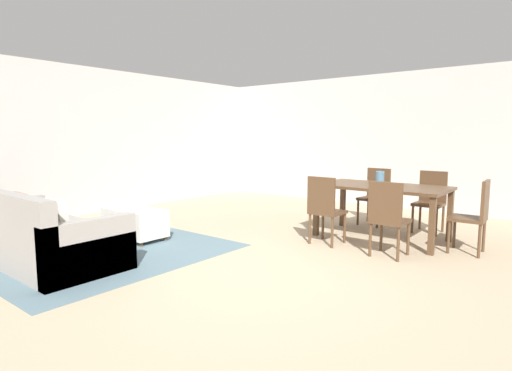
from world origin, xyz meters
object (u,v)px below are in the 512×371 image
at_px(dining_chair_near_left, 325,206).
at_px(dining_table, 382,191).
at_px(ottoman_table, 135,222).
at_px(couch, 38,237).
at_px(dining_chair_near_right, 388,215).
at_px(dining_chair_far_left, 376,193).
at_px(dining_chair_head_east, 475,212).
at_px(dining_chair_far_right, 431,198).
at_px(vase_centerpiece, 380,178).

bearing_deg(dining_chair_near_left, dining_table, 60.70).
relative_size(ottoman_table, dining_chair_near_left, 1.01).
relative_size(couch, dining_chair_near_left, 2.47).
xyz_separation_m(dining_chair_near_right, dining_chair_far_left, (-0.87, 1.72, 0.00)).
height_order(dining_chair_far_left, dining_chair_head_east, same).
bearing_deg(dining_chair_near_left, dining_chair_far_right, 62.57).
xyz_separation_m(ottoman_table, dining_chair_far_left, (2.25, 3.08, 0.27)).
bearing_deg(vase_centerpiece, dining_chair_near_left, -119.74).
distance_m(dining_chair_near_right, dining_chair_far_left, 1.93).
height_order(ottoman_table, dining_chair_far_left, dining_chair_far_left).
bearing_deg(vase_centerpiece, dining_table, 68.58).
bearing_deg(dining_table, dining_chair_head_east, -1.67).
relative_size(dining_table, dining_chair_near_left, 1.89).
xyz_separation_m(dining_chair_far_left, vase_centerpiece, (0.43, -0.91, 0.34)).
distance_m(ottoman_table, vase_centerpiece, 3.50).
xyz_separation_m(dining_chair_far_right, dining_chair_head_east, (0.78, -0.91, 0.00)).
xyz_separation_m(dining_chair_near_right, vase_centerpiece, (-0.44, 0.81, 0.34)).
distance_m(couch, dining_chair_head_east, 5.24).
bearing_deg(dining_table, dining_chair_far_left, 117.40).
distance_m(dining_chair_near_right, dining_chair_head_east, 1.13).
relative_size(dining_chair_far_left, dining_chair_far_right, 1.00).
distance_m(ottoman_table, dining_chair_near_left, 2.66).
height_order(couch, dining_chair_near_right, dining_chair_near_right).
distance_m(dining_chair_near_left, dining_chair_far_left, 1.67).
bearing_deg(ottoman_table, couch, -89.67).
distance_m(ottoman_table, dining_table, 3.51).
height_order(dining_chair_far_left, dining_chair_far_right, same).
bearing_deg(dining_table, dining_chair_far_right, 64.37).
height_order(dining_chair_near_left, dining_chair_near_right, same).
distance_m(dining_table, dining_chair_head_east, 1.21).
height_order(couch, dining_chair_near_left, dining_chair_near_left).
bearing_deg(dining_chair_far_left, dining_chair_near_right, -63.21).
distance_m(ottoman_table, dining_chair_far_right, 4.39).
distance_m(dining_table, vase_centerpiece, 0.19).
bearing_deg(couch, vase_centerpiece, 52.56).
bearing_deg(dining_chair_far_right, dining_chair_head_east, -49.09).
height_order(couch, vase_centerpiece, vase_centerpiece).
xyz_separation_m(dining_chair_far_left, dining_chair_far_right, (0.87, 0.01, 0.00)).
xyz_separation_m(couch, vase_centerpiece, (2.67, 3.49, 0.57)).
relative_size(ottoman_table, dining_chair_near_right, 1.01).
distance_m(couch, dining_chair_far_right, 5.40).
relative_size(dining_chair_near_right, dining_chair_head_east, 1.00).
bearing_deg(ottoman_table, dining_chair_head_east, 29.16).
bearing_deg(dining_chair_far_right, couch, -125.19).
xyz_separation_m(ottoman_table, dining_chair_near_left, (2.24, 1.40, 0.27)).
bearing_deg(vase_centerpiece, dining_chair_far_right, 64.58).
bearing_deg(dining_chair_far_left, dining_chair_head_east, -28.58).
xyz_separation_m(ottoman_table, vase_centerpiece, (2.68, 2.17, 0.62)).
bearing_deg(dining_chair_head_east, dining_chair_far_right, 130.91).
distance_m(dining_chair_far_right, dining_chair_head_east, 1.20).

